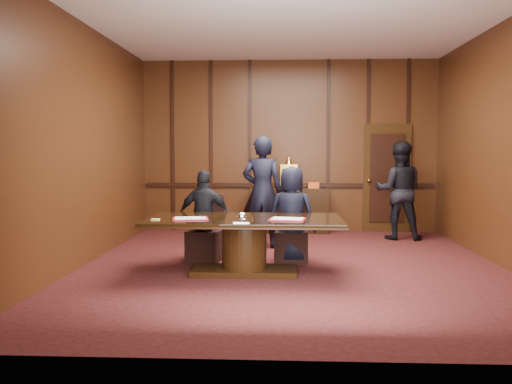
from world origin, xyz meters
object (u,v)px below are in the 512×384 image
conference_table (244,236)px  signatory_right (292,214)px  witness_left (262,192)px  signatory_left (205,216)px  sideboard (289,208)px  witness_right (399,191)px

conference_table → signatory_right: signatory_right is taller
witness_left → conference_table: bearing=92.8°
signatory_left → witness_left: witness_left is taller
sideboard → witness_right: bearing=-20.0°
sideboard → signatory_right: size_ratio=1.12×
signatory_left → witness_left: 1.50m
signatory_left → witness_right: size_ratio=0.75×
sideboard → witness_left: witness_left is taller
sideboard → conference_table: size_ratio=0.61×
witness_right → sideboard: bearing=-11.1°
conference_table → witness_right: size_ratio=1.43×
sideboard → conference_table: sideboard is taller
sideboard → signatory_right: (0.01, -2.96, 0.23)m
signatory_left → signatory_right: bearing=-176.1°
conference_table → witness_right: bearing=48.3°
signatory_left → signatory_right: size_ratio=0.96×
conference_table → witness_left: witness_left is taller
signatory_right → witness_left: (-0.48, 1.23, 0.24)m
sideboard → witness_left: 1.86m
conference_table → signatory_left: bearing=129.1°
conference_table → witness_left: (0.17, 2.03, 0.44)m
signatory_left → conference_table: bearing=133.0°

